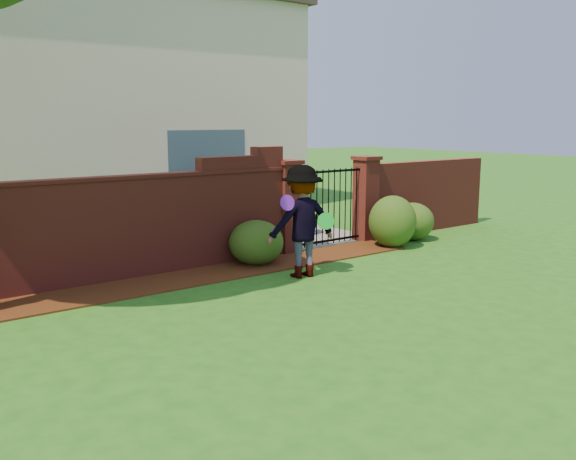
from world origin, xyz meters
TOP-DOWN VIEW (x-y plane):
  - ground at (0.00, 0.00)m, footprint 80.00×80.00m
  - mulch_bed at (-0.95, 3.34)m, footprint 11.10×1.08m
  - brick_wall at (-2.01, 4.00)m, footprint 8.70×0.31m
  - brick_wall_return at (6.60, 4.00)m, footprint 4.00×0.25m
  - pillar_left at (2.40, 4.00)m, footprint 0.50×0.50m
  - pillar_right at (4.60, 4.00)m, footprint 0.50×0.50m
  - iron_gate at (3.50, 4.00)m, footprint 1.78×0.03m
  - driveway at (3.50, 8.00)m, footprint 3.20×8.00m
  - house at (1.00, 12.00)m, footprint 12.40×6.40m
  - car at (3.41, 6.82)m, footprint 1.96×4.29m
  - shrub_left at (1.31, 3.53)m, footprint 1.02×1.02m
  - shrub_middle at (4.50, 3.09)m, footprint 1.00×1.00m
  - shrub_right at (5.47, 3.38)m, footprint 0.95×0.95m
  - man at (1.41, 2.28)m, footprint 1.35×0.93m
  - frisbee_purple at (1.05, 2.24)m, footprint 0.27×0.11m
  - frisbee_green at (1.70, 2.01)m, footprint 0.29×0.19m

SIDE VIEW (x-z plane):
  - ground at x=0.00m, z-range -0.01..0.00m
  - driveway at x=3.50m, z-range 0.00..0.01m
  - mulch_bed at x=-0.95m, z-range 0.00..0.03m
  - shrub_left at x=1.31m, z-range 0.00..0.84m
  - shrub_right at x=5.47m, z-range 0.00..0.84m
  - shrub_middle at x=4.50m, z-range 0.00..1.10m
  - car at x=3.41m, z-range 0.00..1.43m
  - brick_wall_return at x=6.60m, z-range 0.00..1.70m
  - iron_gate at x=3.50m, z-range 0.05..1.65m
  - brick_wall at x=-2.01m, z-range -0.15..2.01m
  - pillar_left at x=2.40m, z-range 0.02..1.90m
  - pillar_right at x=4.60m, z-range 0.02..1.90m
  - man at x=1.41m, z-range 0.00..1.92m
  - frisbee_green at x=1.70m, z-range 0.83..1.13m
  - frisbee_purple at x=1.05m, z-range 1.19..1.45m
  - house at x=1.00m, z-range 0.01..6.31m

